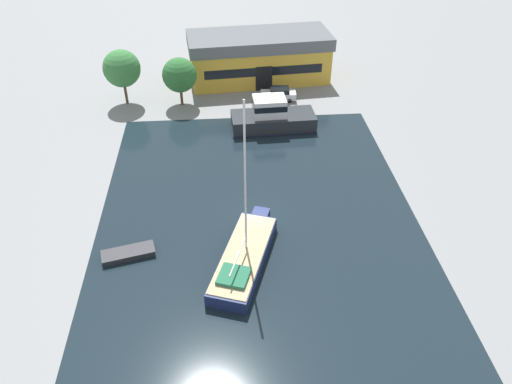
{
  "coord_description": "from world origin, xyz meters",
  "views": [
    {
      "loc": [
        -2.89,
        -34.61,
        28.84
      ],
      "look_at": [
        0.0,
        2.95,
        1.0
      ],
      "focal_mm": 35.0,
      "sensor_mm": 36.0,
      "label": 1
    }
  ],
  "objects": [
    {
      "name": "motor_cruiser",
      "position": [
        2.94,
        16.86,
        1.4
      ],
      "size": [
        9.94,
        4.36,
        3.87
      ],
      "rotation": [
        0.0,
        0.0,
        1.61
      ],
      "color": "#23282D",
      "rests_on": "water_canal"
    },
    {
      "name": "sailboat_moored",
      "position": [
        -1.58,
        -5.36,
        0.72
      ],
      "size": [
        6.29,
        11.39,
        14.33
      ],
      "rotation": [
        0.0,
        0.0,
        -0.33
      ],
      "color": "#19234C",
      "rests_on": "water_canal"
    },
    {
      "name": "ground_plane",
      "position": [
        0.0,
        0.0,
        0.0
      ],
      "size": [
        440.0,
        440.0,
        0.0
      ],
      "primitive_type": "plane",
      "color": "gray"
    },
    {
      "name": "parked_car",
      "position": [
        4.55,
        24.18,
        0.84
      ],
      "size": [
        4.64,
        2.14,
        1.66
      ],
      "rotation": [
        0.0,
        0.0,
        1.51
      ],
      "color": "silver",
      "rests_on": "ground"
    },
    {
      "name": "small_dinghy",
      "position": [
        -11.11,
        -3.79,
        0.28
      ],
      "size": [
        4.57,
        2.56,
        0.55
      ],
      "rotation": [
        0.0,
        0.0,
        4.95
      ],
      "color": "#23282D",
      "rests_on": "water_canal"
    },
    {
      "name": "quay_tree_near_building",
      "position": [
        -7.86,
        23.86,
        3.96
      ],
      "size": [
        4.26,
        4.26,
        6.1
      ],
      "color": "brown",
      "rests_on": "ground"
    },
    {
      "name": "quay_tree_by_water",
      "position": [
        -14.89,
        24.75,
        4.67
      ],
      "size": [
        4.59,
        4.59,
        6.98
      ],
      "color": "brown",
      "rests_on": "ground"
    },
    {
      "name": "warehouse_building",
      "position": [
        2.57,
        31.08,
        3.19
      ],
      "size": [
        19.74,
        9.56,
        6.31
      ],
      "rotation": [
        0.0,
        0.0,
        0.09
      ],
      "color": "gold",
      "rests_on": "ground"
    },
    {
      "name": "water_canal",
      "position": [
        0.0,
        0.0,
        0.0
      ],
      "size": [
        28.65,
        39.32,
        0.01
      ],
      "primitive_type": "cube",
      "color": "black",
      "rests_on": "ground"
    }
  ]
}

